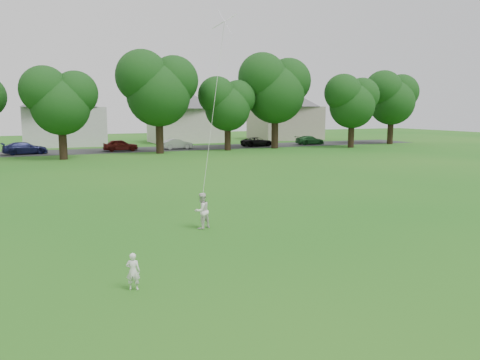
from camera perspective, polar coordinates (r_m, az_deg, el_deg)
name	(u,v)px	position (r m, az deg, el deg)	size (l,w,h in m)	color
ground	(187,280)	(12.89, -6.48, -12.06)	(160.00, 160.00, 0.00)	#175F15
street	(71,152)	(53.85, -19.92, 3.24)	(90.00, 7.00, 0.01)	#2D2D30
toddler	(133,271)	(12.33, -12.90, -10.80)	(0.35, 0.23, 0.97)	white
older_boy	(202,211)	(18.00, -4.68, -3.76)	(0.68, 0.53, 1.39)	white
kite	(213,112)	(18.18, -3.29, 8.33)	(1.12, 1.15, 7.44)	white
tree_row	(158,92)	(49.40, -9.94, 10.50)	(83.28, 9.46, 11.30)	black
parked_cars	(67,147)	(52.78, -20.31, 3.79)	(63.56, 2.68, 1.29)	black
house_row	(69,109)	(63.69, -20.09, 8.16)	(77.87, 13.94, 9.93)	silver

